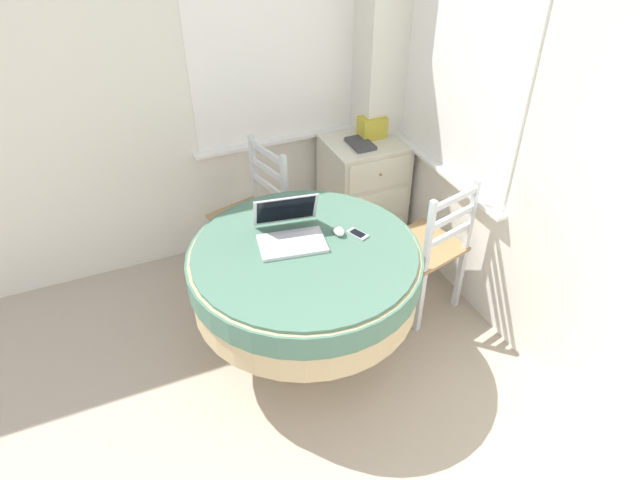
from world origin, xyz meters
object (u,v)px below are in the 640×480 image
(dining_chair_near_back_window, at_px, (254,216))
(storage_box, at_px, (372,127))
(laptop, at_px, (290,231))
(corner_cabinet, at_px, (362,188))
(cell_phone, at_px, (358,234))
(dining_chair_near_right_window, at_px, (429,249))
(round_dining_table, at_px, (305,272))
(computer_mouse, at_px, (339,231))
(book_on_cabinet, at_px, (360,144))

(dining_chair_near_back_window, relative_size, storage_box, 5.22)
(laptop, height_order, corner_cabinet, laptop)
(cell_phone, xyz_separation_m, dining_chair_near_right_window, (0.54, 0.09, -0.33))
(round_dining_table, xyz_separation_m, storage_box, (0.91, 1.00, 0.21))
(computer_mouse, xyz_separation_m, dining_chair_near_right_window, (0.63, 0.05, -0.34))
(computer_mouse, xyz_separation_m, cell_phone, (0.09, -0.04, -0.02))
(cell_phone, relative_size, book_on_cabinet, 0.58)
(round_dining_table, xyz_separation_m, book_on_cabinet, (0.78, 0.92, 0.15))
(cell_phone, bearing_deg, corner_cabinet, 60.91)
(dining_chair_near_back_window, height_order, dining_chair_near_right_window, same)
(cell_phone, bearing_deg, dining_chair_near_back_window, 110.63)
(dining_chair_near_back_window, height_order, corner_cabinet, dining_chair_near_back_window)
(cell_phone, xyz_separation_m, book_on_cabinet, (0.47, 0.91, 0.01))
(laptop, relative_size, book_on_cabinet, 1.77)
(round_dining_table, relative_size, book_on_cabinet, 5.57)
(laptop, distance_m, book_on_cabinet, 1.14)
(dining_chair_near_back_window, distance_m, corner_cabinet, 0.87)
(laptop, xyz_separation_m, corner_cabinet, (0.88, 0.87, -0.44))
(computer_mouse, xyz_separation_m, storage_box, (0.69, 0.95, 0.05))
(cell_phone, relative_size, dining_chair_near_right_window, 0.14)
(cell_phone, xyz_separation_m, dining_chair_near_back_window, (-0.32, 0.84, -0.33))
(computer_mouse, height_order, dining_chair_near_back_window, dining_chair_near_back_window)
(dining_chair_near_right_window, bearing_deg, round_dining_table, -173.04)
(round_dining_table, relative_size, dining_chair_near_back_window, 1.29)
(dining_chair_near_right_window, relative_size, corner_cabinet, 1.20)
(dining_chair_near_back_window, bearing_deg, dining_chair_near_right_window, -41.25)
(computer_mouse, relative_size, dining_chair_near_back_window, 0.09)
(computer_mouse, xyz_separation_m, corner_cabinet, (0.63, 0.93, -0.41))
(cell_phone, bearing_deg, round_dining_table, -178.21)
(round_dining_table, relative_size, corner_cabinet, 1.55)
(laptop, bearing_deg, storage_box, 43.33)
(round_dining_table, relative_size, cell_phone, 9.55)
(storage_box, distance_m, book_on_cabinet, 0.16)
(round_dining_table, relative_size, laptop, 3.14)
(computer_mouse, bearing_deg, cell_phone, -25.74)
(cell_phone, bearing_deg, computer_mouse, 154.26)
(corner_cabinet, bearing_deg, laptop, -135.44)
(cell_phone, bearing_deg, laptop, 162.27)
(round_dining_table, height_order, book_on_cabinet, book_on_cabinet)
(dining_chair_near_back_window, distance_m, book_on_cabinet, 0.86)
(round_dining_table, height_order, cell_phone, cell_phone)
(computer_mouse, distance_m, cell_phone, 0.10)
(dining_chair_near_right_window, height_order, corner_cabinet, dining_chair_near_right_window)
(computer_mouse, relative_size, corner_cabinet, 0.11)
(round_dining_table, height_order, laptop, laptop)
(dining_chair_near_back_window, bearing_deg, laptop, -91.55)
(corner_cabinet, bearing_deg, book_on_cabinet, -136.99)
(round_dining_table, xyz_separation_m, cell_phone, (0.30, 0.01, 0.15))
(round_dining_table, bearing_deg, dining_chair_near_back_window, 90.92)
(storage_box, bearing_deg, cell_phone, -121.19)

